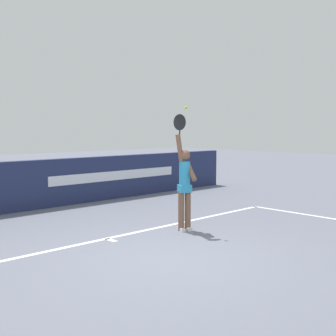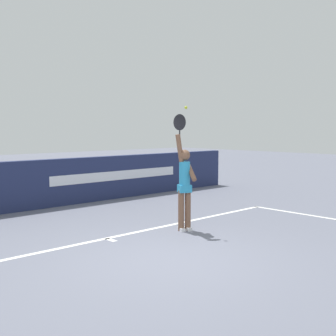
% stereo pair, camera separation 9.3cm
% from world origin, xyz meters
% --- Properties ---
extents(ground_plane, '(60.00, 60.00, 0.00)m').
position_xyz_m(ground_plane, '(0.00, 0.00, 0.00)').
color(ground_plane, slate).
extents(court_lines, '(10.30, 5.70, 0.00)m').
position_xyz_m(court_lines, '(0.00, -0.97, 0.00)').
color(court_lines, white).
rests_on(court_lines, ground).
extents(back_wall, '(15.82, 0.26, 1.34)m').
position_xyz_m(back_wall, '(0.01, 5.73, 0.67)').
color(back_wall, navy).
rests_on(back_wall, ground).
extents(tennis_player, '(0.47, 0.49, 2.49)m').
position_xyz_m(tennis_player, '(1.62, 1.21, 1.04)').
color(tennis_player, brown).
rests_on(tennis_player, ground).
extents(tennis_ball, '(0.07, 0.07, 0.07)m').
position_xyz_m(tennis_ball, '(1.63, 1.19, 2.62)').
color(tennis_ball, '#CFE135').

